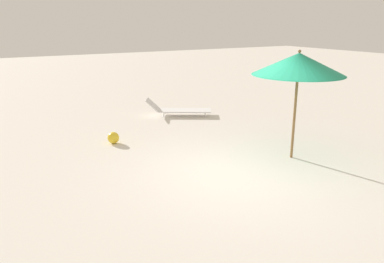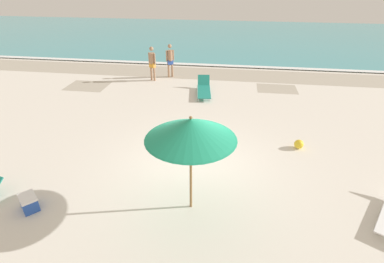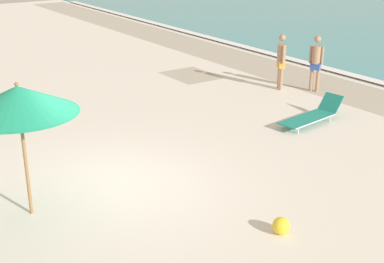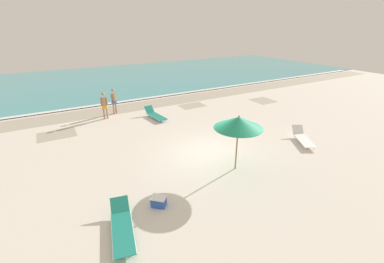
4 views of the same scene
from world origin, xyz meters
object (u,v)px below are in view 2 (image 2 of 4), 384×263
Objects in this scene: beachgoer_wading_adult at (152,62)px; beach_umbrella at (191,130)px; sun_lounger_under_umbrella at (204,89)px; cooler_box at (29,203)px; beachgoer_shoreline_child at (170,59)px; beach_ball at (299,144)px.

beach_umbrella is at bearing 135.84° from beachgoer_wading_adult.
cooler_box is at bearing -118.95° from sun_lounger_under_umbrella.
sun_lounger_under_umbrella is 3.36m from beachgoer_wading_adult.
beachgoer_shoreline_child is (0.79, 0.73, 0.00)m from beachgoer_wading_adult.
cooler_box is (-0.42, -9.93, -0.81)m from beachgoer_wading_adult.
beach_ball is 0.50× the size of cooler_box.
beach_ball is at bearing 101.23° from beachgoer_shoreline_child.
beachgoer_shoreline_child is at bearing 126.19° from cooler_box.
beachgoer_wading_adult reaches higher than sun_lounger_under_umbrella.
beach_umbrella reaches higher than beachgoer_shoreline_child.
sun_lounger_under_umbrella is 3.18m from beachgoer_shoreline_child.
beach_umbrella reaches higher than beach_ball.
beachgoer_wading_adult reaches higher than beach_ball.
beachgoer_shoreline_child is at bearing 125.10° from sun_lounger_under_umbrella.
beachgoer_wading_adult is at bearing 130.26° from cooler_box.
cooler_box is (-6.91, -3.88, 0.04)m from beach_ball.
sun_lounger_under_umbrella is 1.23× the size of beachgoer_wading_adult.
beach_ball is at bearing 46.59° from beach_umbrella.
beach_umbrella is 9.96m from beachgoer_wading_adult.
beachgoer_wading_adult is at bearing 136.98° from beach_ball.
beachgoer_shoreline_child is (-2.64, 10.01, -1.14)m from beach_umbrella.
cooler_box is (-1.22, -10.66, -0.81)m from beachgoer_shoreline_child.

